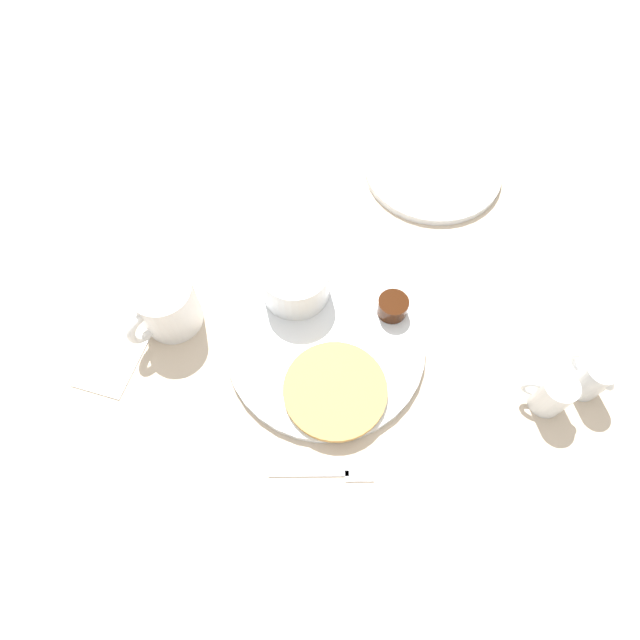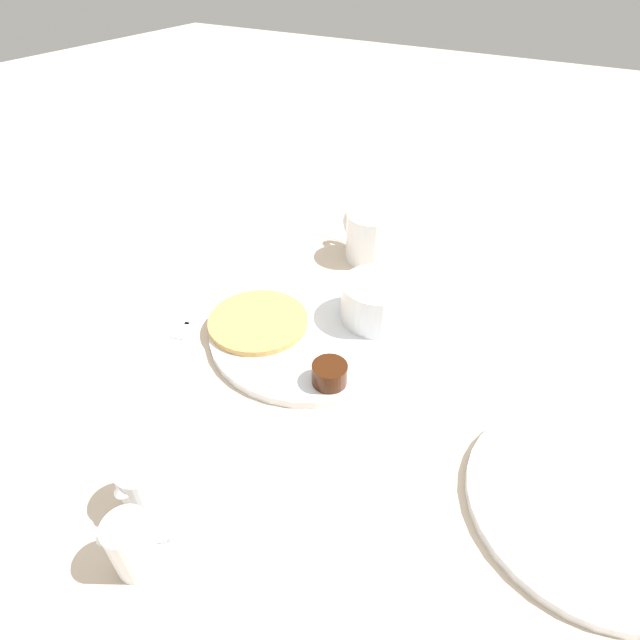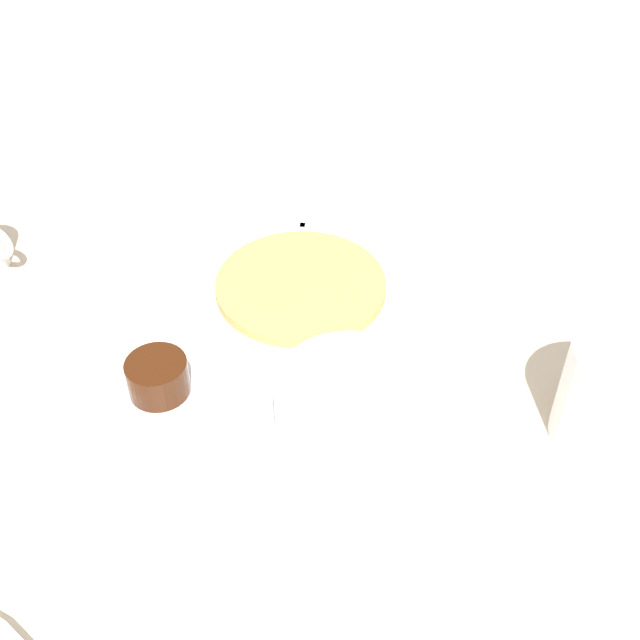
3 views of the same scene
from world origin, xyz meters
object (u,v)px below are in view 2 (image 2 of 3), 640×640
Objects in this scene: creamer_pitcher_near at (146,486)px; fork at (192,316)px; plate at (311,330)px; coffee_mug at (370,236)px; bowl at (377,300)px; creamer_pitcher_far at (133,544)px.

fork is at bearing 124.71° from creamer_pitcher_near.
plate is 0.23m from coffee_mug.
bowl reaches higher than plate.
plate is 0.18m from fork.
plate is at bearing 90.31° from creamer_pitcher_near.
bowl is 1.50× the size of creamer_pitcher_far.
bowl is at bearing 43.53° from plate.
creamer_pitcher_far is (0.06, -0.58, -0.01)m from coffee_mug.
creamer_pitcher_far reaches higher than fork.
coffee_mug is 0.85× the size of fork.
coffee_mug is at bearing 95.43° from plate.
coffee_mug is 1.59× the size of creamer_pitcher_near.
creamer_pitcher_near is (0.00, -0.31, 0.03)m from plate.
coffee_mug is at bearing 95.60° from creamer_pitcher_far.
creamer_pitcher_near is at bearing -100.16° from bowl.
coffee_mug reaches higher than fork.
bowl is 0.27m from fork.
creamer_pitcher_far is at bearing -84.40° from coffee_mug.
creamer_pitcher_far is at bearing -84.30° from plate.
creamer_pitcher_near is 1.06× the size of creamer_pitcher_far.
plate is at bearing -84.57° from coffee_mug.
creamer_pitcher_far is 0.36m from fork.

